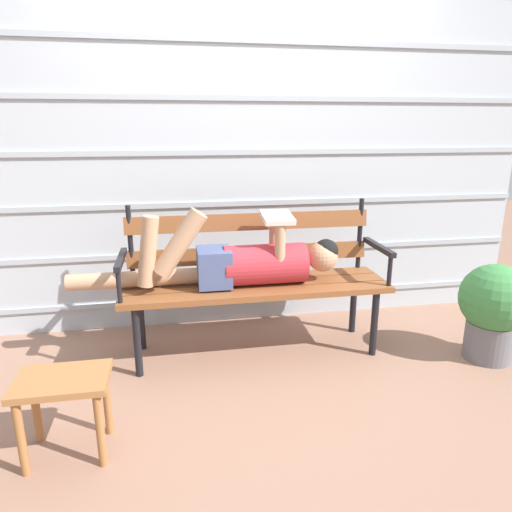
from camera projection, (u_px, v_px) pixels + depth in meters
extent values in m
plane|color=#936B56|center=(258.00, 357.00, 2.89)|extent=(12.00, 12.00, 0.00)
cube|color=#B2BCC6|center=(242.00, 152.00, 3.16)|extent=(4.21, 0.06, 2.47)
cube|color=#A3ADB7|center=(243.00, 297.00, 3.42)|extent=(4.21, 0.02, 0.04)
cube|color=#A3ADB7|center=(243.00, 251.00, 3.32)|extent=(4.21, 0.02, 0.04)
cube|color=#A3ADB7|center=(243.00, 203.00, 3.22)|extent=(4.21, 0.02, 0.04)
cube|color=#A3ADB7|center=(242.00, 152.00, 3.13)|extent=(4.21, 0.02, 0.04)
cube|color=#A3ADB7|center=(242.00, 98.00, 3.03)|extent=(4.21, 0.02, 0.04)
cube|color=#A3ADB7|center=(241.00, 40.00, 2.93)|extent=(4.21, 0.02, 0.04)
cube|color=brown|center=(260.00, 295.00, 2.70)|extent=(1.65, 0.14, 0.04)
cube|color=brown|center=(256.00, 287.00, 2.84)|extent=(1.65, 0.14, 0.04)
cube|color=brown|center=(252.00, 279.00, 2.98)|extent=(1.65, 0.14, 0.04)
cube|color=brown|center=(250.00, 254.00, 3.01)|extent=(1.58, 0.05, 0.11)
cube|color=brown|center=(250.00, 222.00, 2.95)|extent=(1.58, 0.05, 0.11)
cylinder|color=black|center=(131.00, 243.00, 2.85)|extent=(0.03, 0.03, 0.48)
cylinder|color=black|center=(360.00, 233.00, 3.11)|extent=(0.03, 0.03, 0.48)
cylinder|color=black|center=(137.00, 342.00, 2.62)|extent=(0.04, 0.04, 0.43)
cylinder|color=black|center=(374.00, 323.00, 2.87)|extent=(0.04, 0.04, 0.43)
cylinder|color=black|center=(141.00, 318.00, 2.95)|extent=(0.04, 0.04, 0.43)
cylinder|color=black|center=(353.00, 303.00, 3.19)|extent=(0.04, 0.04, 0.43)
cube|color=black|center=(121.00, 259.00, 2.65)|extent=(0.04, 0.42, 0.03)
cylinder|color=black|center=(119.00, 286.00, 2.51)|extent=(0.03, 0.03, 0.20)
cube|color=black|center=(379.00, 247.00, 2.92)|extent=(0.04, 0.42, 0.03)
cylinder|color=black|center=(390.00, 270.00, 2.78)|extent=(0.03, 0.03, 0.20)
cylinder|color=#B72D38|center=(265.00, 264.00, 2.81)|extent=(0.50, 0.25, 0.25)
cube|color=#475684|center=(214.00, 267.00, 2.76)|extent=(0.20, 0.24, 0.22)
sphere|color=tan|center=(323.00, 257.00, 2.87)|extent=(0.19, 0.19, 0.19)
sphere|color=black|center=(326.00, 251.00, 2.86)|extent=(0.16, 0.16, 0.16)
cylinder|color=tan|center=(180.00, 243.00, 2.62)|extent=(0.33, 0.11, 0.41)
cylinder|color=tan|center=(148.00, 252.00, 2.60)|extent=(0.15, 0.09, 0.42)
cylinder|color=tan|center=(135.00, 279.00, 2.75)|extent=(0.79, 0.10, 0.10)
cylinder|color=tan|center=(280.00, 245.00, 2.71)|extent=(0.06, 0.06, 0.28)
cylinder|color=tan|center=(274.00, 239.00, 2.86)|extent=(0.06, 0.06, 0.28)
cube|color=silver|center=(277.00, 217.00, 2.74)|extent=(0.19, 0.26, 0.05)
cube|color=#9E6638|center=(62.00, 381.00, 1.95)|extent=(0.39, 0.28, 0.03)
cylinder|color=#9E6638|center=(21.00, 439.00, 1.87)|extent=(0.04, 0.04, 0.35)
cylinder|color=#9E6638|center=(100.00, 430.00, 1.93)|extent=(0.04, 0.04, 0.35)
cylinder|color=#9E6638|center=(36.00, 408.00, 2.08)|extent=(0.04, 0.04, 0.35)
cylinder|color=#9E6638|center=(107.00, 400.00, 2.13)|extent=(0.04, 0.04, 0.35)
cylinder|color=slate|center=(489.00, 340.00, 2.85)|extent=(0.29, 0.29, 0.24)
sphere|color=#3D8442|center=(495.00, 298.00, 2.77)|extent=(0.42, 0.42, 0.42)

